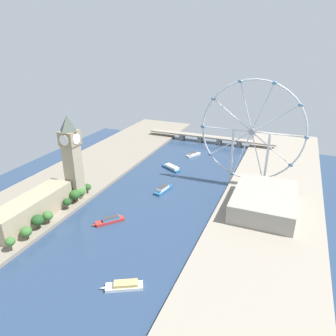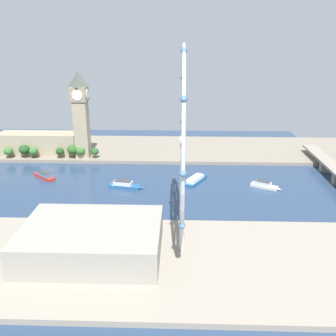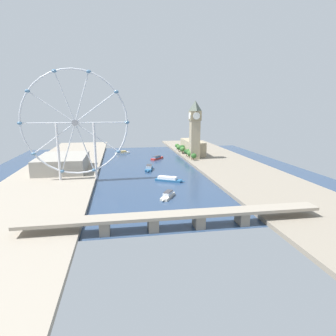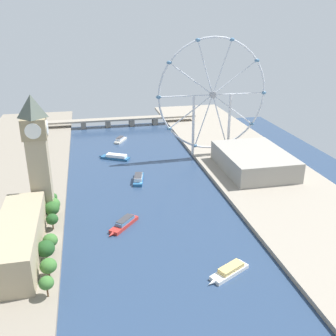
% 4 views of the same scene
% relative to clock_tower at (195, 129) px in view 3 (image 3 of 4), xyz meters
% --- Properties ---
extents(ground_plane, '(375.54, 375.54, 0.00)m').
position_rel_clock_tower_xyz_m(ground_plane, '(69.95, 39.82, -44.65)').
color(ground_plane, navy).
extents(riverbank_left, '(90.00, 520.00, 3.00)m').
position_rel_clock_tower_xyz_m(riverbank_left, '(-32.82, 39.82, -43.15)').
color(riverbank_left, gray).
rests_on(riverbank_left, ground_plane).
extents(riverbank_right, '(90.00, 520.00, 3.00)m').
position_rel_clock_tower_xyz_m(riverbank_right, '(172.72, 39.82, -43.15)').
color(riverbank_right, gray).
rests_on(riverbank_right, ground_plane).
extents(clock_tower, '(15.51, 15.51, 79.71)m').
position_rel_clock_tower_xyz_m(clock_tower, '(0.00, 0.00, 0.00)').
color(clock_tower, tan).
rests_on(clock_tower, riverbank_left).
extents(parliament_block, '(22.00, 75.27, 20.36)m').
position_rel_clock_tower_xyz_m(parliament_block, '(-9.15, -45.63, -31.47)').
color(parliament_block, tan).
rests_on(parliament_block, riverbank_left).
extents(tree_row_embankment, '(11.50, 102.86, 12.75)m').
position_rel_clock_tower_xyz_m(tree_row_embankment, '(5.83, -32.26, -34.22)').
color(tree_row_embankment, '#513823').
rests_on(tree_row_embankment, riverbank_left).
extents(ferris_wheel, '(104.24, 3.20, 106.69)m').
position_rel_clock_tower_xyz_m(ferris_wheel, '(144.27, 93.04, 13.53)').
color(ferris_wheel, silver).
rests_on(ferris_wheel, riverbank_right).
extents(riverside_hall, '(52.50, 72.54, 16.45)m').
position_rel_clock_tower_xyz_m(riverside_hall, '(167.33, 45.62, -33.43)').
color(riverside_hall, gray).
rests_on(riverside_hall, riverbank_right).
extents(river_bridge, '(187.54, 12.03, 9.94)m').
position_rel_clock_tower_xyz_m(river_bridge, '(69.95, 219.47, -37.27)').
color(river_bridge, gray).
rests_on(river_bridge, ground_plane).
extents(tour_boat_0, '(15.35, 23.28, 5.30)m').
position_rel_clock_tower_xyz_m(tour_boat_0, '(64.78, 157.96, -42.53)').
color(tour_boat_0, beige).
rests_on(tour_boat_0, ground_plane).
extents(tour_boat_1, '(11.97, 29.22, 5.90)m').
position_rel_clock_tower_xyz_m(tour_boat_1, '(68.90, 48.77, -42.28)').
color(tour_boat_1, '#235684').
rests_on(tour_boat_1, ground_plane).
extents(tour_boat_2, '(26.11, 16.91, 4.45)m').
position_rel_clock_tower_xyz_m(tour_boat_2, '(98.46, -81.86, -42.79)').
color(tour_boat_2, white).
rests_on(tour_boat_2, ground_plane).
extents(tour_boat_3, '(29.99, 19.94, 4.77)m').
position_rel_clock_tower_xyz_m(tour_boat_3, '(54.92, 104.77, -42.60)').
color(tour_boat_3, '#235684').
rests_on(tour_boat_3, ground_plane).
extents(tour_boat_4, '(21.78, 24.42, 5.05)m').
position_rel_clock_tower_xyz_m(tour_boat_4, '(49.68, -21.43, -42.61)').
color(tour_boat_4, '#B22D28').
rests_on(tour_boat_4, ground_plane).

